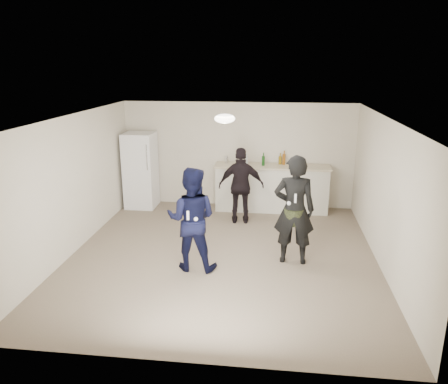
# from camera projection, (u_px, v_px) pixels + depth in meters

# --- Properties ---
(floor) EXTENTS (6.00, 6.00, 0.00)m
(floor) POSITION_uv_depth(u_px,v_px,m) (223.00, 255.00, 7.97)
(floor) COLOR #6B5B4C
(floor) RESTS_ON ground
(ceiling) EXTENTS (6.00, 6.00, 0.00)m
(ceiling) POSITION_uv_depth(u_px,v_px,m) (223.00, 118.00, 7.26)
(ceiling) COLOR silver
(ceiling) RESTS_ON wall_back
(wall_back) EXTENTS (6.00, 0.00, 6.00)m
(wall_back) POSITION_uv_depth(u_px,v_px,m) (238.00, 155.00, 10.47)
(wall_back) COLOR beige
(wall_back) RESTS_ON floor
(wall_front) EXTENTS (6.00, 0.00, 6.00)m
(wall_front) POSITION_uv_depth(u_px,v_px,m) (189.00, 266.00, 4.76)
(wall_front) COLOR beige
(wall_front) RESTS_ON floor
(wall_left) EXTENTS (0.00, 6.00, 6.00)m
(wall_left) POSITION_uv_depth(u_px,v_px,m) (73.00, 185.00, 7.93)
(wall_left) COLOR beige
(wall_left) RESTS_ON floor
(wall_right) EXTENTS (0.00, 6.00, 6.00)m
(wall_right) POSITION_uv_depth(u_px,v_px,m) (385.00, 195.00, 7.30)
(wall_right) COLOR beige
(wall_right) RESTS_ON floor
(counter) EXTENTS (2.60, 0.56, 1.05)m
(counter) POSITION_uv_depth(u_px,v_px,m) (272.00, 189.00, 10.27)
(counter) COLOR beige
(counter) RESTS_ON floor
(counter_top) EXTENTS (2.68, 0.64, 0.04)m
(counter_top) POSITION_uv_depth(u_px,v_px,m) (272.00, 166.00, 10.11)
(counter_top) COLOR #C4AE98
(counter_top) RESTS_ON counter
(fridge) EXTENTS (0.70, 0.70, 1.80)m
(fridge) POSITION_uv_depth(u_px,v_px,m) (141.00, 170.00, 10.45)
(fridge) COLOR white
(fridge) RESTS_ON floor
(fridge_handle) EXTENTS (0.02, 0.02, 0.60)m
(fridge_handle) POSITION_uv_depth(u_px,v_px,m) (147.00, 157.00, 9.96)
(fridge_handle) COLOR silver
(fridge_handle) RESTS_ON fridge
(ceiling_dome) EXTENTS (0.36, 0.36, 0.16)m
(ceiling_dome) POSITION_uv_depth(u_px,v_px,m) (225.00, 119.00, 7.56)
(ceiling_dome) COLOR white
(ceiling_dome) RESTS_ON ceiling
(shaker) EXTENTS (0.08, 0.08, 0.17)m
(shaker) POSITION_uv_depth(u_px,v_px,m) (226.00, 160.00, 10.33)
(shaker) COLOR silver
(shaker) RESTS_ON counter_top
(man) EXTENTS (0.88, 0.70, 1.77)m
(man) POSITION_uv_depth(u_px,v_px,m) (192.00, 219.00, 7.26)
(man) COLOR #0D1139
(man) RESTS_ON floor
(woman) EXTENTS (0.71, 0.48, 1.92)m
(woman) POSITION_uv_depth(u_px,v_px,m) (294.00, 210.00, 7.46)
(woman) COLOR black
(woman) RESTS_ON floor
(camo_shorts) EXTENTS (0.34, 0.34, 0.28)m
(camo_shorts) POSITION_uv_depth(u_px,v_px,m) (294.00, 216.00, 7.49)
(camo_shorts) COLOR #303C1B
(camo_shorts) RESTS_ON woman
(spectator) EXTENTS (1.01, 0.49, 1.66)m
(spectator) POSITION_uv_depth(u_px,v_px,m) (241.00, 186.00, 9.40)
(spectator) COLOR black
(spectator) RESTS_ON floor
(remote_man) EXTENTS (0.04, 0.04, 0.15)m
(remote_man) POSITION_uv_depth(u_px,v_px,m) (188.00, 215.00, 6.94)
(remote_man) COLOR white
(remote_man) RESTS_ON man
(nunchuk_man) EXTENTS (0.07, 0.07, 0.07)m
(nunchuk_man) POSITION_uv_depth(u_px,v_px,m) (196.00, 219.00, 6.98)
(nunchuk_man) COLOR white
(nunchuk_man) RESTS_ON man
(remote_woman) EXTENTS (0.04, 0.04, 0.15)m
(remote_woman) POSITION_uv_depth(u_px,v_px,m) (295.00, 198.00, 7.14)
(remote_woman) COLOR silver
(remote_woman) RESTS_ON woman
(nunchuk_woman) EXTENTS (0.07, 0.07, 0.07)m
(nunchuk_woman) POSITION_uv_depth(u_px,v_px,m) (289.00, 203.00, 7.21)
(nunchuk_woman) COLOR silver
(nunchuk_woman) RESTS_ON woman
(bottle_cluster) EXTENTS (0.94, 0.27, 0.25)m
(bottle_cluster) POSITION_uv_depth(u_px,v_px,m) (271.00, 160.00, 10.18)
(bottle_cluster) COLOR white
(bottle_cluster) RESTS_ON counter_top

